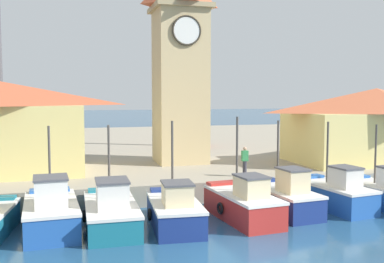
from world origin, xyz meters
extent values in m
plane|color=navy|center=(0.00, 0.00, 0.00)|extent=(300.00, 300.00, 0.00)
cube|color=#9E937F|center=(0.00, 27.77, 0.53)|extent=(120.00, 40.00, 1.06)
cube|color=#2356A8|center=(-6.59, 5.16, 0.53)|extent=(2.26, 4.72, 1.06)
cube|color=#2356A8|center=(-6.70, 7.22, 1.18)|extent=(1.74, 0.69, 0.24)
cube|color=silver|center=(-6.59, 5.16, 1.11)|extent=(2.32, 4.78, 0.12)
cube|color=silver|center=(-6.54, 4.35, 1.72)|extent=(1.28, 1.45, 1.09)
cube|color=#4C4C51|center=(-6.54, 4.35, 2.30)|extent=(1.36, 1.53, 0.08)
cylinder|color=#4C4742|center=(-6.62, 5.74, 2.69)|extent=(0.10, 0.10, 3.04)
torus|color=black|center=(-7.68, 5.33, 0.53)|extent=(0.15, 0.53, 0.52)
cube|color=#196B7F|center=(-4.22, 4.94, 0.47)|extent=(2.08, 5.09, 0.94)
cube|color=#196B7F|center=(-4.18, 7.21, 1.06)|extent=(1.71, 0.63, 0.24)
cube|color=silver|center=(-4.22, 4.94, 0.99)|extent=(2.14, 5.15, 0.12)
cube|color=silver|center=(-4.23, 4.05, 1.57)|extent=(1.22, 1.54, 1.04)
cube|color=#4C4C51|center=(-4.23, 4.05, 2.13)|extent=(1.30, 1.62, 0.08)
cylinder|color=#4C4742|center=(-4.21, 5.57, 2.63)|extent=(0.10, 0.10, 3.17)
torus|color=black|center=(-5.29, 5.21, 0.47)|extent=(0.13, 0.52, 0.52)
cube|color=navy|center=(-1.65, 4.34, 0.50)|extent=(2.19, 4.44, 0.99)
cube|color=navy|center=(-1.51, 6.24, 1.11)|extent=(1.63, 0.72, 0.24)
cube|color=silver|center=(-1.65, 4.34, 1.04)|extent=(2.26, 4.50, 0.12)
cube|color=beige|center=(-1.71, 3.59, 1.52)|extent=(1.22, 1.37, 0.84)
cube|color=#4C4C51|center=(-1.71, 3.59, 1.98)|extent=(1.30, 1.46, 0.08)
cylinder|color=#4C4742|center=(-1.61, 4.87, 2.74)|extent=(0.10, 0.10, 3.28)
torus|color=black|center=(-2.65, 4.63, 0.50)|extent=(0.16, 0.53, 0.52)
cube|color=#AD2823|center=(1.46, 4.53, 0.55)|extent=(2.21, 4.64, 1.09)
cube|color=#AD2823|center=(1.27, 6.51, 1.21)|extent=(1.57, 0.74, 0.24)
cube|color=silver|center=(1.46, 4.53, 1.14)|extent=(2.28, 4.71, 0.12)
cube|color=beige|center=(1.53, 3.74, 1.62)|extent=(1.20, 1.44, 0.83)
cube|color=#4C4C51|center=(1.53, 3.74, 2.07)|extent=(1.29, 1.53, 0.08)
cylinder|color=#4C4742|center=(1.41, 5.08, 2.86)|extent=(0.10, 0.10, 3.32)
torus|color=black|center=(0.47, 4.66, 0.55)|extent=(0.17, 0.53, 0.52)
cube|color=navy|center=(3.73, 5.11, 0.51)|extent=(2.12, 4.36, 1.02)
cube|color=navy|center=(3.55, 6.96, 1.14)|extent=(1.52, 0.74, 0.24)
cube|color=silver|center=(3.73, 5.11, 1.07)|extent=(2.19, 4.43, 0.12)
cube|color=beige|center=(3.80, 4.38, 1.63)|extent=(1.15, 1.36, 1.00)
cube|color=#4C4C51|center=(3.80, 4.38, 2.17)|extent=(1.24, 1.45, 0.08)
cylinder|color=#4C4742|center=(3.68, 5.64, 2.71)|extent=(0.10, 0.10, 3.15)
torus|color=black|center=(2.77, 5.23, 0.51)|extent=(0.17, 0.53, 0.52)
cube|color=#2356A8|center=(6.45, 5.17, 0.54)|extent=(2.24, 4.43, 1.07)
cube|color=#2356A8|center=(6.20, 7.02, 1.19)|extent=(1.51, 0.78, 0.24)
cube|color=silver|center=(6.45, 5.17, 1.12)|extent=(2.31, 4.49, 0.12)
cube|color=beige|center=(6.54, 4.43, 1.63)|extent=(1.18, 1.39, 0.90)
cube|color=#4C4C51|center=(6.54, 4.43, 2.12)|extent=(1.27, 1.48, 0.08)
cylinder|color=#4C4742|center=(6.38, 5.69, 2.68)|extent=(0.10, 0.10, 3.00)
torus|color=black|center=(5.50, 5.26, 0.54)|extent=(0.19, 0.53, 0.52)
cube|color=#2356A8|center=(9.02, 4.90, 0.47)|extent=(2.15, 4.69, 0.95)
cube|color=#2356A8|center=(8.87, 6.93, 1.07)|extent=(1.58, 0.71, 0.24)
cube|color=silver|center=(9.02, 4.90, 1.00)|extent=(2.21, 4.76, 0.12)
cylinder|color=#4C4742|center=(8.97, 5.47, 2.53)|extent=(0.10, 0.10, 2.95)
torus|color=black|center=(8.01, 5.06, 0.47)|extent=(0.16, 0.53, 0.52)
cube|color=tan|center=(1.25, 14.87, 5.96)|extent=(3.14, 3.14, 9.78)
cube|color=tan|center=(1.25, 14.87, 11.00)|extent=(3.64, 3.64, 0.30)
cylinder|color=white|center=(1.25, 13.23, 9.38)|extent=(1.73, 0.12, 1.73)
torus|color=#332D23|center=(1.25, 13.19, 9.38)|extent=(1.85, 0.12, 1.85)
cube|color=#E5D17A|center=(13.90, 11.87, 2.70)|extent=(11.18, 5.59, 3.28)
pyramid|color=#C1603D|center=(13.90, 11.87, 5.13)|extent=(11.58, 5.99, 1.57)
cube|color=#353539|center=(-11.16, 26.24, 1.66)|extent=(2.00, 2.00, 1.20)
cube|color=maroon|center=(4.74, 23.39, 1.66)|extent=(2.00, 2.00, 1.20)
cylinder|color=red|center=(4.74, 23.39, 9.42)|extent=(0.56, 0.56, 14.31)
cylinder|color=#33333D|center=(3.33, 8.84, 1.49)|extent=(0.22, 0.22, 0.85)
cube|color=#338C4C|center=(3.33, 8.84, 2.19)|extent=(0.34, 0.22, 0.56)
sphere|color=tan|center=(3.33, 8.84, 2.58)|extent=(0.20, 0.20, 0.20)
camera|label=1|loc=(-5.88, -13.52, 5.48)|focal=42.00mm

